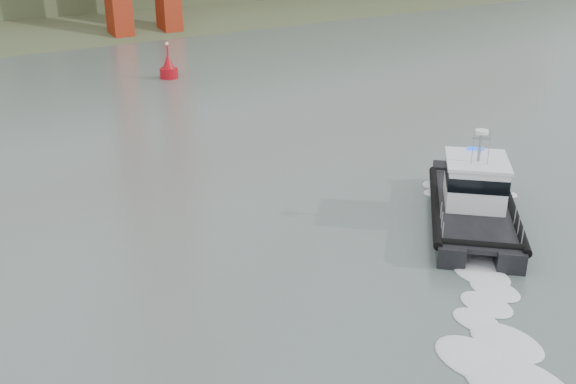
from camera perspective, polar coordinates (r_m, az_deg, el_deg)
name	(u,v)px	position (r m, az deg, el deg)	size (l,w,h in m)	color
ground	(435,292)	(30.20, 12.91, -8.63)	(400.00, 400.00, 0.00)	#505F5A
patrol_boat	(474,199)	(36.97, 16.18, -0.59)	(11.23, 10.72, 5.53)	black
nav_buoy	(169,68)	(72.21, -10.56, 10.75)	(1.98, 1.98, 4.12)	#A30B14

